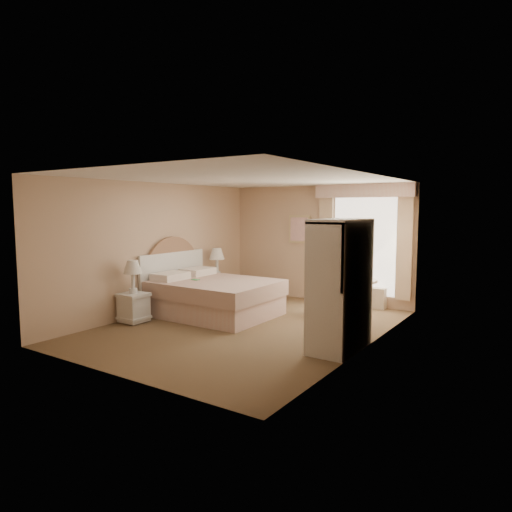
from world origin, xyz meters
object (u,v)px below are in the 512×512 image
Objects in this scene: nightstand_near at (133,299)px; cafe_chair at (322,287)px; bed at (209,295)px; round_table at (356,294)px; armoire at (340,296)px; nightstand_far at (217,281)px.

cafe_chair is at bearing 45.55° from nightstand_near.
round_table is at bearing 19.95° from bed.
cafe_chair is (1.74, 1.29, 0.12)m from bed.
armoire is at bearing -76.56° from round_table.
bed is 2.62× the size of cafe_chair.
nightstand_near is 3.92m from round_table.
armoire is (1.19, -1.93, 0.28)m from cafe_chair.
bed reaches higher than cafe_chair.
nightstand_far is at bearing 176.06° from round_table.
armoire reaches higher than bed.
round_table is at bearing 103.44° from armoire.
nightstand_far reaches higher than nightstand_near.
armoire is (3.65, -1.79, 0.35)m from nightstand_far.
nightstand_near is 3.72m from armoire.
armoire is at bearing -26.16° from nightstand_far.
nightstand_near is 1.40× the size of round_table.
armoire is at bearing 8.99° from nightstand_near.
cafe_chair reaches higher than round_table.
bed is at bearing 59.25° from nightstand_near.
round_table is at bearing 33.22° from nightstand_near.
bed reaches higher than round_table.
round_table is (2.55, 0.93, 0.14)m from bed.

